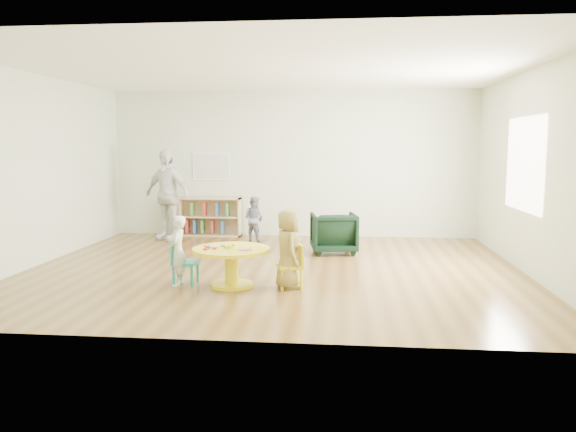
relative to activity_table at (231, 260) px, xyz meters
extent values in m
plane|color=brown|center=(0.40, 1.04, -0.34)|extent=(7.00, 7.00, 0.00)
cube|color=white|center=(0.40, 1.04, 2.41)|extent=(7.00, 6.00, 0.10)
cube|color=beige|center=(0.40, 4.04, 1.06)|extent=(7.00, 0.10, 2.80)
cube|color=beige|center=(0.40, -1.96, 1.06)|extent=(7.00, 0.10, 2.80)
cube|color=beige|center=(-3.10, 1.04, 1.06)|extent=(0.10, 6.00, 2.80)
cube|color=beige|center=(3.90, 1.04, 1.06)|extent=(0.10, 6.00, 2.80)
cube|color=white|center=(3.88, 1.34, 1.16)|extent=(0.02, 1.60, 1.30)
cylinder|color=yellow|center=(0.00, 0.00, -0.11)|extent=(0.17, 0.17, 0.44)
cylinder|color=yellow|center=(0.00, 0.00, -0.31)|extent=(0.54, 0.54, 0.04)
cylinder|color=yellow|center=(0.00, 0.00, 0.13)|extent=(0.97, 0.97, 0.04)
cylinder|color=#DD8080|center=(-0.22, 0.05, 0.16)|extent=(0.15, 0.15, 0.02)
cylinder|color=#DD8080|center=(0.20, -0.09, 0.16)|extent=(0.17, 0.17, 0.02)
cylinder|color=yellow|center=(-0.02, -0.02, 0.17)|extent=(0.09, 0.13, 0.04)
cylinder|color=#126833|center=(-0.05, -0.10, 0.17)|extent=(0.04, 0.05, 0.02)
cylinder|color=#126833|center=(0.01, 0.06, 0.17)|extent=(0.04, 0.05, 0.02)
cube|color=red|center=(-0.19, -0.09, 0.16)|extent=(0.06, 0.06, 0.02)
cube|color=#FA5C15|center=(-0.33, 0.07, 0.16)|extent=(0.07, 0.06, 0.02)
cube|color=#1722AF|center=(-0.29, -0.05, 0.16)|extent=(0.05, 0.05, 0.02)
cube|color=#126833|center=(-0.13, 0.09, 0.16)|extent=(0.07, 0.07, 0.02)
cube|color=red|center=(-0.29, -0.14, 0.16)|extent=(0.06, 0.05, 0.02)
cube|color=#1A937F|center=(-0.61, 0.06, -0.06)|extent=(0.32, 0.32, 0.04)
cube|color=#1A937F|center=(-0.74, 0.07, 0.09)|extent=(0.05, 0.30, 0.26)
cylinder|color=#1A937F|center=(-0.72, 0.19, -0.21)|extent=(0.04, 0.04, 0.26)
cylinder|color=#1A937F|center=(-0.73, -0.05, -0.21)|extent=(0.04, 0.04, 0.26)
cylinder|color=#1A937F|center=(-0.48, 0.17, -0.21)|extent=(0.04, 0.04, 0.26)
cylinder|color=#1A937F|center=(-0.49, -0.07, -0.21)|extent=(0.04, 0.04, 0.26)
cube|color=yellow|center=(0.74, 0.00, -0.06)|extent=(0.37, 0.37, 0.04)
cube|color=yellow|center=(0.86, 0.04, 0.09)|extent=(0.12, 0.29, 0.26)
cylinder|color=yellow|center=(0.88, -0.08, -0.21)|extent=(0.04, 0.04, 0.26)
cylinder|color=yellow|center=(0.81, 0.14, -0.21)|extent=(0.04, 0.04, 0.26)
cylinder|color=yellow|center=(0.66, -0.15, -0.21)|extent=(0.04, 0.04, 0.26)
cylinder|color=yellow|center=(0.59, 0.07, -0.21)|extent=(0.04, 0.04, 0.26)
cube|color=tan|center=(-1.78, 3.87, 0.04)|extent=(0.03, 0.30, 0.75)
cube|color=tan|center=(-0.61, 3.87, 0.04)|extent=(0.03, 0.30, 0.75)
cube|color=tan|center=(-1.20, 3.87, -0.32)|extent=(1.20, 0.30, 0.03)
cube|color=tan|center=(-1.20, 3.87, 0.40)|extent=(1.20, 0.30, 0.03)
cube|color=tan|center=(-1.20, 3.87, 0.04)|extent=(1.14, 0.28, 0.03)
cube|color=tan|center=(-1.20, 4.01, 0.04)|extent=(1.20, 0.02, 0.75)
cube|color=#C23C33|center=(-1.65, 3.85, -0.16)|extent=(0.04, 0.18, 0.26)
cube|color=#386EC5|center=(-1.50, 3.85, -0.16)|extent=(0.04, 0.18, 0.26)
cube|color=#509C48|center=(-1.35, 3.85, -0.16)|extent=(0.04, 0.18, 0.26)
cube|color=#C23C33|center=(-1.15, 3.85, -0.16)|extent=(0.04, 0.18, 0.26)
cube|color=#386EC5|center=(-0.95, 3.85, -0.16)|extent=(0.04, 0.18, 0.26)
cube|color=#509C48|center=(-1.55, 3.85, 0.19)|extent=(0.04, 0.18, 0.26)
cube|color=#C23C33|center=(-1.30, 3.85, 0.19)|extent=(0.04, 0.18, 0.26)
cube|color=#386EC5|center=(-1.05, 3.85, 0.19)|extent=(0.04, 0.18, 0.26)
cube|color=#509C48|center=(-0.85, 3.85, 0.19)|extent=(0.04, 0.18, 0.26)
cube|color=white|center=(-1.20, 4.02, 1.01)|extent=(0.74, 0.01, 0.54)
cube|color=red|center=(-1.20, 4.02, 1.01)|extent=(0.70, 0.00, 0.50)
imported|color=black|center=(1.23, 2.33, 0.00)|extent=(0.82, 0.83, 0.67)
imported|color=silver|center=(-0.68, -0.02, 0.11)|extent=(0.23, 0.34, 0.89)
imported|color=yellow|center=(0.71, -0.02, 0.16)|extent=(0.45, 0.56, 0.99)
imported|color=#19243E|center=(-0.25, 3.32, 0.08)|extent=(0.50, 0.45, 0.83)
imported|color=white|center=(-1.90, 3.38, 0.51)|extent=(1.07, 0.77, 1.69)
camera|label=1|loc=(1.39, -6.79, 1.43)|focal=35.00mm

